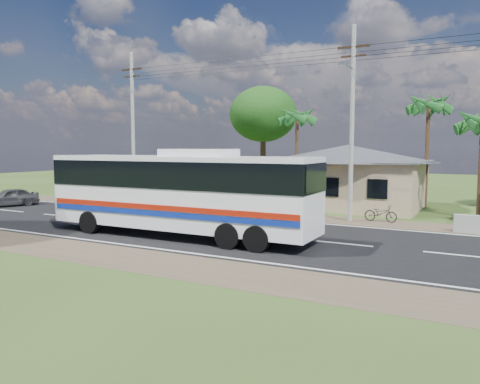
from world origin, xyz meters
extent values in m
plane|color=#304819|center=(0.00, 0.00, 0.00)|extent=(120.00, 120.00, 0.00)
cube|color=black|center=(0.00, 0.00, 0.01)|extent=(120.00, 10.00, 0.02)
cube|color=brown|center=(0.00, 6.50, 0.01)|extent=(120.00, 3.00, 0.01)
cube|color=brown|center=(0.00, -6.50, 0.01)|extent=(120.00, 3.00, 0.01)
cube|color=silver|center=(0.00, 4.70, 0.03)|extent=(120.00, 0.15, 0.01)
cube|color=silver|center=(0.00, -4.70, 0.03)|extent=(120.00, 0.15, 0.01)
cube|color=silver|center=(0.00, 0.00, 0.03)|extent=(120.00, 0.15, 0.01)
cube|color=tan|center=(1.00, 13.00, 1.60)|extent=(10.00, 8.00, 3.20)
cube|color=#4C4F54|center=(1.00, 13.00, 3.25)|extent=(10.60, 8.60, 0.10)
pyramid|color=#4C4F54|center=(1.00, 13.00, 4.40)|extent=(12.40, 10.00, 1.20)
cube|color=black|center=(-2.00, 8.98, 1.70)|extent=(1.20, 0.08, 1.20)
cube|color=black|center=(1.00, 8.98, 1.70)|extent=(1.20, 0.08, 1.20)
cube|color=black|center=(4.00, 8.98, 1.70)|extent=(1.20, 0.08, 1.20)
cylinder|color=#9E9E99|center=(-13.00, 6.50, 5.50)|extent=(0.26, 0.26, 11.00)
cube|color=#332112|center=(-13.00, 6.50, 9.80)|extent=(1.80, 0.12, 0.12)
cube|color=#332112|center=(-13.00, 6.50, 9.30)|extent=(1.40, 0.10, 0.10)
cylinder|color=#9E9E99|center=(3.00, 6.50, 5.50)|extent=(0.26, 0.26, 11.00)
cube|color=#332112|center=(3.00, 6.50, 9.80)|extent=(1.80, 0.12, 0.12)
cube|color=#332112|center=(3.00, 6.50, 9.30)|extent=(1.40, 0.10, 0.10)
cylinder|color=gray|center=(3.00, 5.50, 8.60)|extent=(0.08, 2.00, 0.08)
cube|color=gray|center=(3.00, 4.50, 8.60)|extent=(0.50, 0.18, 0.12)
cylinder|color=black|center=(-5.00, 6.50, 9.60)|extent=(16.00, 0.02, 0.02)
cylinder|color=#47301E|center=(6.00, 15.50, 3.75)|extent=(0.28, 0.28, 7.50)
cylinder|color=#47301E|center=(-4.00, 16.00, 3.50)|extent=(0.28, 0.28, 7.00)
cylinder|color=#47301E|center=(-8.00, 18.00, 2.97)|extent=(0.50, 0.50, 5.95)
ellipsoid|color=#16380F|center=(-8.00, 18.00, 7.15)|extent=(6.00, 6.00, 4.92)
cube|color=white|center=(-2.85, -2.04, 2.16)|extent=(13.34, 2.95, 3.33)
cube|color=black|center=(-2.85, -2.04, 2.99)|extent=(13.40, 3.01, 1.22)
cube|color=black|center=(-9.50, -2.13, 2.61)|extent=(0.17, 2.55, 2.00)
cube|color=#981709|center=(-2.83, -3.45, 1.55)|extent=(13.08, 0.22, 0.24)
cube|color=navy|center=(-2.83, -3.45, 1.28)|extent=(13.08, 0.22, 0.24)
cube|color=white|center=(-1.74, -2.03, 3.99)|extent=(3.35, 1.82, 0.33)
cylinder|color=black|center=(-7.26, -3.38, 0.55)|extent=(1.11, 0.40, 1.11)
cylinder|color=black|center=(-7.30, -0.83, 0.55)|extent=(1.11, 0.40, 1.11)
cylinder|color=black|center=(0.50, -3.27, 0.55)|extent=(1.11, 0.40, 1.11)
cylinder|color=black|center=(0.46, -0.72, 0.55)|extent=(1.11, 0.40, 1.11)
cylinder|color=black|center=(1.83, -3.26, 0.55)|extent=(1.11, 0.40, 1.11)
cylinder|color=black|center=(1.79, -0.71, 0.55)|extent=(1.11, 0.40, 1.11)
imported|color=black|center=(4.62, 7.06, 0.49)|extent=(1.92, 0.85, 0.98)
imported|color=#2D2D30|center=(-20.35, 1.65, 0.65)|extent=(2.82, 4.12, 1.30)
camera|label=1|loc=(10.00, -19.94, 4.25)|focal=35.00mm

